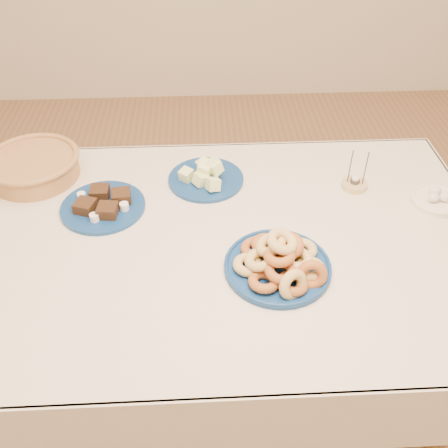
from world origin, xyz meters
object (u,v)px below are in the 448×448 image
(melon_plate, at_px, (206,176))
(brownie_plate, at_px, (103,205))
(candle_holder, at_px, (354,184))
(wicker_basket, at_px, (33,165))
(egg_bowl, at_px, (436,200))
(dining_table, at_px, (223,262))
(donut_platter, at_px, (280,262))

(melon_plate, relative_size, brownie_plate, 1.02)
(melon_plate, bearing_deg, candle_holder, -6.32)
(wicker_basket, height_order, egg_bowl, wicker_basket)
(brownie_plate, distance_m, egg_bowl, 1.12)
(brownie_plate, relative_size, candle_holder, 2.20)
(wicker_basket, xyz_separation_m, egg_bowl, (1.39, -0.23, -0.03))
(melon_plate, relative_size, egg_bowl, 1.66)
(dining_table, height_order, melon_plate, melon_plate)
(dining_table, bearing_deg, melon_plate, 98.98)
(donut_platter, distance_m, brownie_plate, 0.63)
(melon_plate, xyz_separation_m, egg_bowl, (0.77, -0.17, -0.01))
(brownie_plate, bearing_deg, wicker_basket, 143.34)
(dining_table, height_order, wicker_basket, wicker_basket)
(melon_plate, height_order, candle_holder, candle_holder)
(donut_platter, height_order, brownie_plate, donut_platter)
(candle_holder, bearing_deg, melon_plate, 173.68)
(donut_platter, bearing_deg, brownie_plate, 150.07)
(egg_bowl, bearing_deg, melon_plate, 167.95)
(donut_platter, xyz_separation_m, egg_bowl, (0.57, 0.29, -0.02))
(dining_table, distance_m, donut_platter, 0.26)
(melon_plate, height_order, egg_bowl, melon_plate)
(wicker_basket, bearing_deg, melon_plate, -6.14)
(dining_table, bearing_deg, brownie_plate, 157.18)
(brownie_plate, xyz_separation_m, wicker_basket, (-0.27, 0.20, 0.03))
(melon_plate, xyz_separation_m, wicker_basket, (-0.62, 0.07, 0.02))
(dining_table, distance_m, wicker_basket, 0.77)
(melon_plate, distance_m, egg_bowl, 0.79)
(donut_platter, relative_size, melon_plate, 1.22)
(dining_table, xyz_separation_m, candle_holder, (0.47, 0.24, 0.12))
(donut_platter, bearing_deg, dining_table, 135.96)
(melon_plate, distance_m, candle_holder, 0.53)
(candle_holder, bearing_deg, wicker_basket, 173.78)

